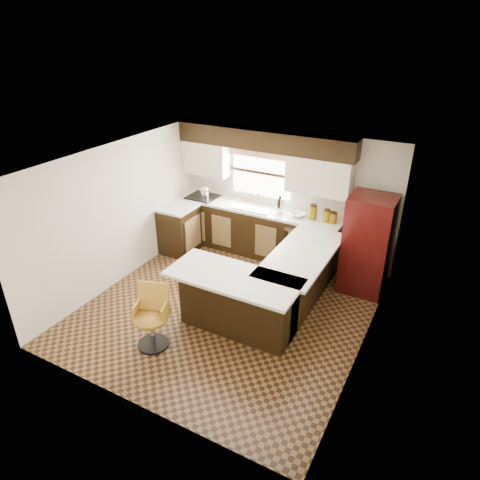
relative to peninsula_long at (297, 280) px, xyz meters
The scene contains 30 objects.
floor 1.18m from the peninsula_long, 145.22° to the right, with size 4.40×4.40×0.00m, color #49301A.
ceiling 2.24m from the peninsula_long, 145.22° to the right, with size 4.40×4.40×0.00m, color silver.
wall_back 1.96m from the peninsula_long, 119.74° to the left, with size 4.40×4.40×0.00m, color beige.
wall_front 3.06m from the peninsula_long, 107.67° to the right, with size 4.40×4.40×0.00m, color beige.
wall_left 3.15m from the peninsula_long, 168.23° to the right, with size 4.40×4.40×0.00m, color beige.
wall_right 1.55m from the peninsula_long, 27.51° to the right, with size 4.40×4.40×0.00m, color beige.
base_cab_back 1.86m from the peninsula_long, 136.64° to the left, with size 3.30×0.60×0.90m, color black.
base_cab_left 2.77m from the peninsula_long, 166.97° to the left, with size 0.60×0.70×0.90m, color black.
counter_back 1.92m from the peninsula_long, 136.64° to the left, with size 3.30×0.60×0.04m, color silver.
counter_left 2.81m from the peninsula_long, 166.97° to the left, with size 0.60×0.70×0.04m, color silver.
soffit 2.60m from the peninsula_long, 132.88° to the left, with size 3.40×0.35×0.36m, color black.
upper_cab_left 3.15m from the peninsula_long, 150.95° to the left, with size 0.94×0.35×0.64m, color beige.
upper_cab_right 1.90m from the peninsula_long, 98.93° to the left, with size 1.14×0.35×0.64m, color beige.
window_pane 2.36m from the peninsula_long, 132.00° to the left, with size 1.20×0.02×0.90m, color white.
valance 2.54m from the peninsula_long, 132.74° to the left, with size 1.30×0.06×0.18m, color #D19B93.
sink 1.95m from the peninsula_long, 138.13° to the left, with size 0.75×0.45×0.03m, color #B2B2B7.
dishwasher 1.05m from the peninsula_long, 109.47° to the left, with size 0.58×0.03×0.78m, color black.
cooktop 2.89m from the peninsula_long, 153.80° to the left, with size 0.58×0.50×0.03m, color black.
peninsula_long is the anchor object (origin of this frame).
peninsula_return 1.11m from the peninsula_long, 118.30° to the right, with size 1.65×0.60×0.90m, color black.
counter_pen_long 0.48m from the peninsula_long, ahead, with size 0.84×1.95×0.04m, color silver.
counter_pen_return 1.29m from the peninsula_long, 117.10° to the right, with size 1.89×0.84×0.04m, color silver.
refrigerator 1.33m from the peninsula_long, 49.97° to the left, with size 0.72×0.69×1.67m, color #390A09.
bar_chair 2.34m from the peninsula_long, 126.48° to the right, with size 0.48×0.48×0.91m, color #B78228, non-canonical shape.
kettle 2.86m from the peninsula_long, 153.25° to the left, with size 0.19×0.19×0.25m, color silver, non-canonical shape.
percolator 1.68m from the peninsula_long, 124.66° to the left, with size 0.14×0.14×0.29m, color silver.
mixing_bowl 1.47m from the peninsula_long, 111.83° to the left, with size 0.25×0.25×0.06m, color white.
canister_large 1.46m from the peninsula_long, 100.70° to the left, with size 0.14×0.14×0.25m, color #7A5B08.
canister_med 1.43m from the peninsula_long, 89.49° to the left, with size 0.13×0.13×0.21m, color #7A5B08.
canister_small 1.43m from the peninsula_long, 84.31° to the left, with size 0.13×0.13×0.18m, color #7A5B08.
Camera 1 is at (2.83, -4.84, 4.07)m, focal length 32.00 mm.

